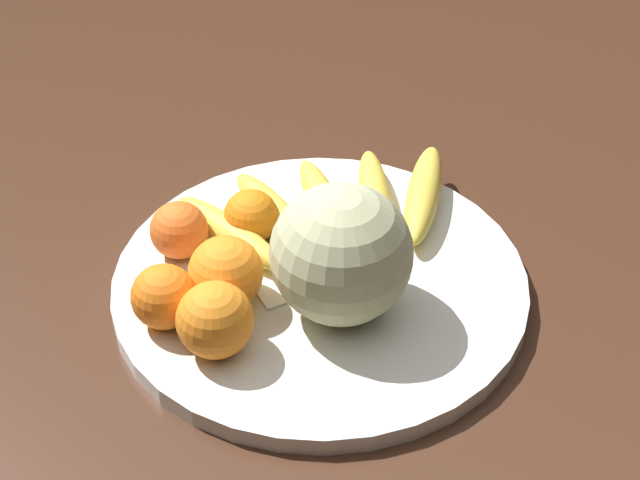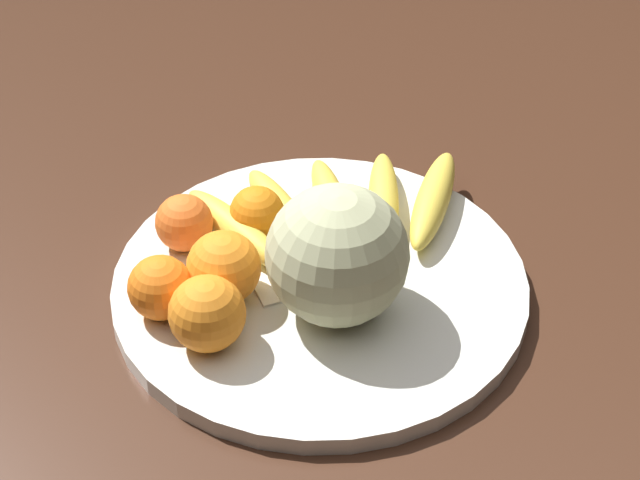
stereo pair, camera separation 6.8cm
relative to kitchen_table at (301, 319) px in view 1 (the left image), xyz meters
The scene contains 10 objects.
kitchen_table is the anchor object (origin of this frame).
fruit_bowl 0.11m from the kitchen_table, 21.41° to the left, with size 0.42×0.42×0.02m.
melon 0.20m from the kitchen_table, 22.55° to the left, with size 0.14×0.14×0.14m.
banana_bunch 0.13m from the kitchen_table, 137.87° to the left, with size 0.22×0.31×0.04m.
orange_front_left 0.18m from the kitchen_table, 85.55° to the right, with size 0.06×0.06×0.06m.
orange_front_right 0.22m from the kitchen_table, 49.11° to the right, with size 0.06×0.06×0.06m.
orange_mid_center 0.14m from the kitchen_table, 104.46° to the right, with size 0.06×0.06×0.06m.
orange_back_left 0.22m from the kitchen_table, 27.54° to the right, with size 0.07×0.07×0.07m.
orange_back_right 0.18m from the kitchen_table, 40.24° to the right, with size 0.07×0.07×0.07m.
produce_tag 0.12m from the kitchen_table, 38.05° to the right, with size 0.10×0.07×0.00m.
Camera 1 is at (0.85, 0.01, 1.46)m, focal length 60.00 mm.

